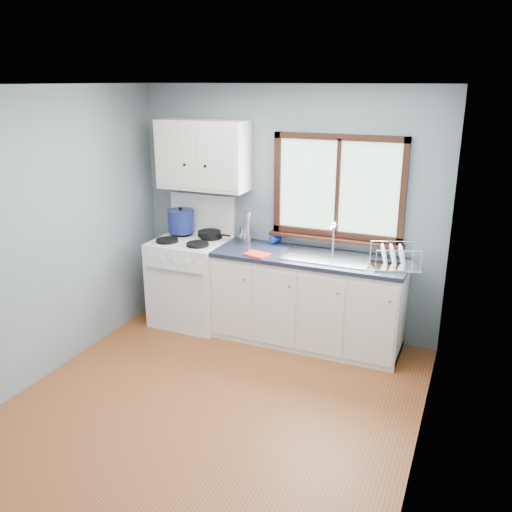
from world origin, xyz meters
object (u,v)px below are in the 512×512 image
at_px(stockpot, 181,221).
at_px(skillet, 210,233).
at_px(base_cabinets, 307,304).
at_px(thermos, 247,228).
at_px(dish_rack, 394,261).
at_px(gas_range, 191,279).
at_px(utensil_crock, 245,233).
at_px(sink, 327,263).

bearing_deg(stockpot, skillet, -0.84).
relative_size(base_cabinets, thermos, 5.55).
relative_size(base_cabinets, dish_rack, 3.73).
relative_size(gas_range, base_cabinets, 0.74).
xyz_separation_m(utensil_crock, thermos, (0.07, -0.09, 0.09)).
xyz_separation_m(sink, thermos, (-0.89, 0.12, 0.23)).
bearing_deg(utensil_crock, skillet, -164.11).
height_order(base_cabinets, skillet, skillet).
height_order(sink, stockpot, stockpot).
distance_m(skillet, thermos, 0.44).
relative_size(skillet, thermos, 1.11).
bearing_deg(sink, utensil_crock, 167.29).
xyz_separation_m(base_cabinets, sink, (0.18, -0.00, 0.45)).
height_order(stockpot, utensil_crock, utensil_crock).
bearing_deg(gas_range, base_cabinets, 0.82).
height_order(base_cabinets, sink, sink).
bearing_deg(skillet, base_cabinets, -4.78).
height_order(skillet, thermos, thermos).
xyz_separation_m(base_cabinets, dish_rack, (0.81, -0.03, 0.57)).
bearing_deg(sink, skillet, 175.15).
height_order(skillet, stockpot, stockpot).
distance_m(sink, skillet, 1.33).
bearing_deg(base_cabinets, sink, -0.13).
distance_m(sink, thermos, 0.92).
bearing_deg(gas_range, utensil_crock, 23.82).
distance_m(base_cabinets, sink, 0.48).
xyz_separation_m(stockpot, utensil_crock, (0.71, 0.10, -0.09)).
height_order(stockpot, thermos, thermos).
bearing_deg(utensil_crock, stockpot, -172.10).
bearing_deg(skillet, dish_rack, -3.23).
distance_m(stockpot, thermos, 0.78).
xyz_separation_m(skillet, thermos, (0.43, 0.01, 0.10)).
distance_m(sink, utensil_crock, 0.99).
height_order(gas_range, thermos, gas_range).
relative_size(sink, stockpot, 2.36).
distance_m(gas_range, utensil_crock, 0.77).
xyz_separation_m(gas_range, stockpot, (-0.18, 0.14, 0.59)).
bearing_deg(dish_rack, stockpot, 155.97).
xyz_separation_m(gas_range, thermos, (0.60, 0.14, 0.59)).
bearing_deg(sink, thermos, 172.26).
bearing_deg(base_cabinets, stockpot, 175.51).
xyz_separation_m(sink, skillet, (-1.32, 0.11, 0.13)).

